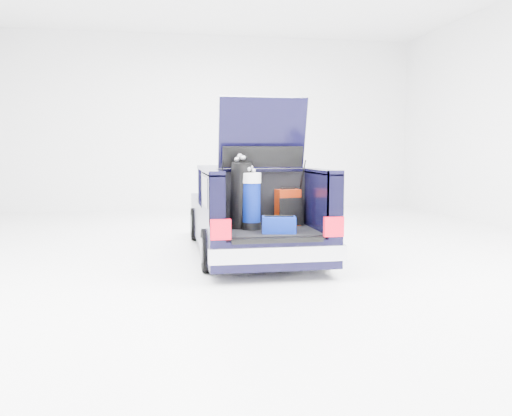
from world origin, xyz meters
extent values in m
plane|color=white|center=(0.00, 0.00, 0.00)|extent=(14.00, 14.00, 0.00)
cube|color=black|center=(0.00, 0.65, 0.50)|extent=(1.75, 3.00, 0.70)
cube|color=black|center=(0.00, 2.22, 0.40)|extent=(1.70, 0.30, 0.50)
cube|color=#B7B7BF|center=(0.00, 2.36, 0.33)|extent=(1.72, 0.10, 0.22)
cube|color=black|center=(0.00, 0.15, 1.12)|extent=(1.55, 1.95, 0.54)
cube|color=black|center=(0.00, 0.15, 1.41)|extent=(1.62, 2.05, 0.06)
cube|color=black|center=(0.00, -1.50, 0.35)|extent=(1.75, 1.30, 0.40)
cube|color=black|center=(0.00, -1.48, 0.57)|extent=(1.32, 1.18, 0.05)
cube|color=black|center=(-0.78, -1.50, 0.97)|extent=(0.20, 1.30, 0.85)
cube|color=black|center=(0.78, -1.50, 0.97)|extent=(0.20, 1.30, 0.85)
cube|color=black|center=(-0.78, -1.50, 1.41)|extent=(0.20, 1.30, 0.06)
cube|color=black|center=(0.78, -1.50, 1.41)|extent=(0.20, 1.30, 0.06)
cube|color=black|center=(0.00, -0.88, 0.97)|extent=(1.36, 0.08, 0.84)
cube|color=#B7B7BF|center=(0.00, -2.18, 0.38)|extent=(1.80, 0.12, 0.20)
cube|color=red|center=(-0.74, -2.15, 0.72)|extent=(0.26, 0.07, 0.26)
cube|color=red|center=(0.74, -2.15, 0.72)|extent=(0.26, 0.07, 0.26)
cube|color=black|center=(0.00, -2.15, 0.56)|extent=(1.20, 0.06, 0.06)
cube|color=black|center=(0.00, -1.05, 1.96)|extent=(1.28, 0.33, 1.03)
cube|color=black|center=(0.00, -1.01, 2.10)|extent=(0.95, 0.17, 0.54)
cylinder|color=black|center=(-0.82, 1.45, 0.31)|extent=(0.20, 0.62, 0.62)
cylinder|color=slate|center=(-0.82, 1.45, 0.31)|extent=(0.23, 0.36, 0.36)
cylinder|color=black|center=(0.82, 1.45, 0.31)|extent=(0.20, 0.62, 0.62)
cylinder|color=slate|center=(0.82, 1.45, 0.31)|extent=(0.23, 0.36, 0.36)
cylinder|color=black|center=(-0.82, -1.35, 0.31)|extent=(0.20, 0.62, 0.62)
cylinder|color=slate|center=(-0.82, -1.35, 0.31)|extent=(0.23, 0.36, 0.36)
cylinder|color=black|center=(0.82, -1.35, 0.31)|extent=(0.20, 0.62, 0.62)
cylinder|color=slate|center=(0.82, -1.35, 0.31)|extent=(0.23, 0.36, 0.36)
cube|color=#701803|center=(0.38, -1.08, 0.87)|extent=(0.38, 0.27, 0.54)
cube|color=black|center=(0.38, -1.08, 1.15)|extent=(0.22, 0.09, 0.03)
cube|color=black|center=(0.38, -1.18, 0.81)|extent=(0.35, 0.08, 0.41)
cylinder|color=black|center=(-0.36, -1.26, 1.07)|extent=(0.39, 0.46, 0.97)
cube|color=white|center=(-0.36, -1.14, 1.10)|extent=(0.11, 0.05, 0.34)
sphere|color=#99999E|center=(-0.40, -1.24, 1.58)|extent=(0.08, 0.08, 0.08)
sphere|color=#99999E|center=(-0.32, -1.29, 1.61)|extent=(0.08, 0.08, 0.08)
cylinder|color=black|center=(-0.22, -1.38, 0.65)|extent=(0.28, 0.28, 0.10)
cylinder|color=navy|center=(-0.22, -1.38, 0.98)|extent=(0.26, 0.26, 0.57)
cylinder|color=white|center=(-0.22, -1.38, 1.33)|extent=(0.28, 0.28, 0.15)
sphere|color=#99999E|center=(-0.19, -1.36, 1.43)|extent=(0.07, 0.07, 0.07)
sphere|color=#99999E|center=(-0.22, -1.34, 1.47)|extent=(0.07, 0.07, 0.07)
cube|color=navy|center=(0.09, -1.77, 0.71)|extent=(0.50, 0.37, 0.22)
cylinder|color=black|center=(0.09, -1.77, 0.83)|extent=(0.39, 0.09, 0.02)
camera|label=1|loc=(-1.46, -8.86, 1.70)|focal=38.00mm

